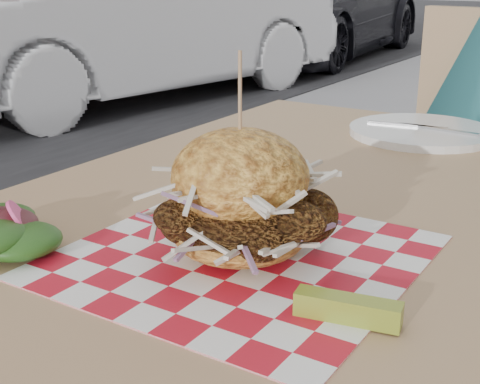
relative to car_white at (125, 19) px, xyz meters
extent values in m
imported|color=silver|center=(0.00, 0.00, 0.00)|extent=(2.06, 4.13, 1.30)
imported|color=black|center=(0.00, 3.44, -0.04)|extent=(2.02, 4.32, 1.22)
cube|color=#A97D5E|center=(3.37, -3.37, 0.08)|extent=(0.80, 1.20, 0.04)
cylinder|color=#333338|center=(3.03, -2.83, -0.30)|extent=(0.05, 0.05, 0.71)
cube|color=#A97D5E|center=(3.37, -2.51, -0.20)|extent=(0.45, 0.45, 0.04)
cylinder|color=#333338|center=(3.17, -2.67, -0.44)|extent=(0.03, 0.03, 0.43)
cylinder|color=#333338|center=(3.20, -2.31, -0.44)|extent=(0.03, 0.03, 0.43)
cube|color=red|center=(3.38, -3.58, 0.10)|extent=(0.36, 0.36, 0.00)
ellipsoid|color=#F1AC44|center=(3.38, -3.58, 0.13)|extent=(0.14, 0.14, 0.05)
ellipsoid|color=brown|center=(3.38, -3.58, 0.15)|extent=(0.16, 0.15, 0.08)
ellipsoid|color=#F1AC44|center=(3.38, -3.58, 0.19)|extent=(0.15, 0.15, 0.10)
cylinder|color=#A97D5E|center=(3.38, -3.58, 0.27)|extent=(0.00, 0.00, 0.11)
cube|color=#90A42F|center=(3.53, -3.65, 0.11)|extent=(0.10, 0.04, 0.02)
ellipsoid|color=#3F1419|center=(3.16, -3.71, 0.11)|extent=(0.08, 0.08, 0.03)
ellipsoid|color=#184413|center=(3.15, -3.69, 0.11)|extent=(0.08, 0.08, 0.03)
ellipsoid|color=#184413|center=(3.12, -3.69, 0.11)|extent=(0.08, 0.08, 0.03)
cylinder|color=#FE4694|center=(3.15, -3.69, 0.13)|extent=(0.05, 0.05, 0.04)
cylinder|color=white|center=(3.37, -2.93, 0.11)|extent=(0.27, 0.27, 0.01)
cube|color=silver|center=(3.34, -2.93, 0.12)|extent=(0.15, 0.03, 0.00)
cube|color=silver|center=(3.40, -2.93, 0.12)|extent=(0.15, 0.03, 0.00)
camera|label=1|loc=(3.73, -4.15, 0.40)|focal=50.00mm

